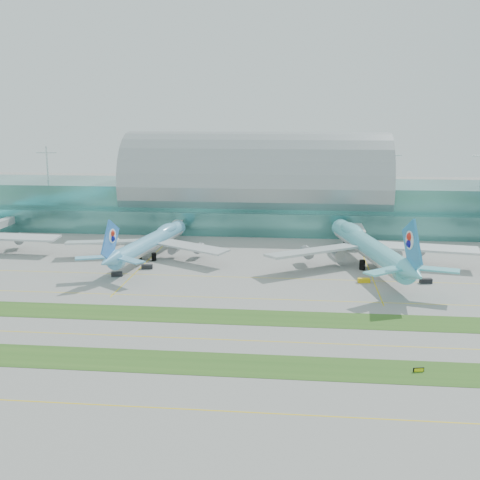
# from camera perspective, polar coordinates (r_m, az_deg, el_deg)

# --- Properties ---
(ground) EXTENTS (700.00, 700.00, 0.00)m
(ground) POSITION_cam_1_polar(r_m,az_deg,el_deg) (156.60, -2.07, -7.49)
(ground) COLOR gray
(ground) RESTS_ON ground
(terminal) EXTENTS (340.00, 69.10, 36.00)m
(terminal) POSITION_cam_1_polar(r_m,az_deg,el_deg) (278.21, 1.56, 4.27)
(terminal) COLOR #3D7A75
(terminal) RESTS_ON ground
(grass_strip_near) EXTENTS (420.00, 12.00, 0.08)m
(grass_strip_near) POSITION_cam_1_polar(r_m,az_deg,el_deg) (130.89, -3.79, -11.59)
(grass_strip_near) COLOR #2D591E
(grass_strip_near) RESTS_ON ground
(grass_strip_far) EXTENTS (420.00, 12.00, 0.08)m
(grass_strip_far) POSITION_cam_1_polar(r_m,az_deg,el_deg) (158.46, -1.97, -7.23)
(grass_strip_far) COLOR #2D591E
(grass_strip_far) RESTS_ON ground
(taxiline_a) EXTENTS (420.00, 0.35, 0.01)m
(taxiline_a) POSITION_cam_1_polar(r_m,az_deg,el_deg) (113.21, -5.54, -15.65)
(taxiline_a) COLOR yellow
(taxiline_a) RESTS_ON ground
(taxiline_b) EXTENTS (420.00, 0.35, 0.01)m
(taxiline_b) POSITION_cam_1_polar(r_m,az_deg,el_deg) (143.64, -2.85, -9.36)
(taxiline_b) COLOR yellow
(taxiline_b) RESTS_ON ground
(taxiline_c) EXTENTS (420.00, 0.35, 0.01)m
(taxiline_c) POSITION_cam_1_polar(r_m,az_deg,el_deg) (173.50, -1.25, -5.49)
(taxiline_c) COLOR yellow
(taxiline_c) RESTS_ON ground
(taxiline_d) EXTENTS (420.00, 0.35, 0.01)m
(taxiline_d) POSITION_cam_1_polar(r_m,az_deg,el_deg) (194.42, -0.45, -3.53)
(taxiline_d) COLOR yellow
(taxiline_d) RESTS_ON ground
(airliner_b) EXTENTS (62.14, 71.19, 19.64)m
(airliner_b) POSITION_cam_1_polar(r_m,az_deg,el_deg) (220.89, -8.46, -0.12)
(airliner_b) COLOR #63B3DA
(airliner_b) RESTS_ON ground
(airliner_c) EXTENTS (72.83, 83.87, 23.29)m
(airliner_c) POSITION_cam_1_polar(r_m,az_deg,el_deg) (211.22, 12.04, -0.51)
(airliner_c) COLOR #5FC4D2
(airliner_c) RESTS_ON ground
(gse_c) EXTENTS (3.87, 2.64, 1.42)m
(gse_c) POSITION_cam_1_polar(r_m,az_deg,el_deg) (199.22, -11.60, -3.18)
(gse_c) COLOR black
(gse_c) RESTS_ON ground
(gse_d) EXTENTS (3.95, 2.32, 1.47)m
(gse_d) POSITION_cam_1_polar(r_m,az_deg,el_deg) (206.59, -8.81, -2.51)
(gse_d) COLOR black
(gse_d) RESTS_ON ground
(gse_e) EXTENTS (3.92, 2.15, 1.38)m
(gse_e) POSITION_cam_1_polar(r_m,az_deg,el_deg) (192.15, 11.67, -3.77)
(gse_e) COLOR gold
(gse_e) RESTS_ON ground
(gse_f) EXTENTS (3.92, 2.26, 1.51)m
(gse_f) POSITION_cam_1_polar(r_m,az_deg,el_deg) (196.21, 17.21, -3.72)
(gse_f) COLOR black
(gse_f) RESTS_ON ground
(taxiway_sign_east) EXTENTS (2.31, 0.75, 0.98)m
(taxiway_sign_east) POSITION_cam_1_polar(r_m,az_deg,el_deg) (131.75, 16.57, -11.72)
(taxiway_sign_east) COLOR black
(taxiway_sign_east) RESTS_ON ground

